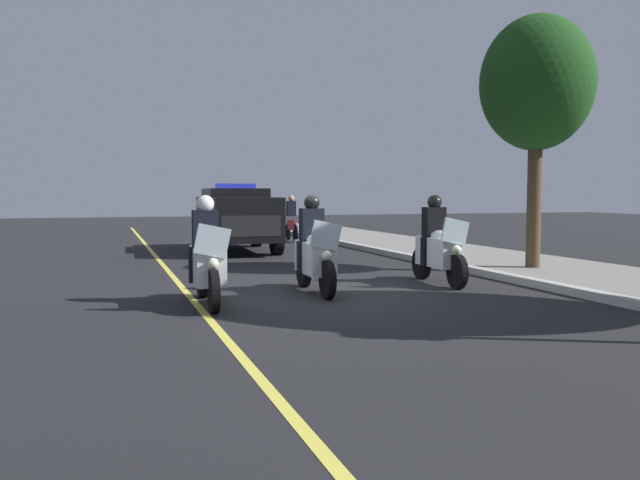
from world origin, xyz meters
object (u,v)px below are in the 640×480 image
object	(u,v)px
police_motorcycle_trailing	(438,248)
tree_mid_block	(537,85)
police_suv	(236,216)
cyclist_background	(291,218)
police_motorcycle_lead_left	(207,260)
police_motorcycle_lead_right	(315,253)

from	to	relation	value
police_motorcycle_trailing	tree_mid_block	bearing A→B (deg)	109.53
police_motorcycle_trailing	tree_mid_block	distance (m)	4.65
police_motorcycle_trailing	police_suv	world-z (taller)	police_suv
police_motorcycle_trailing	police_suv	bearing A→B (deg)	-164.46
police_motorcycle_trailing	cyclist_background	distance (m)	11.79
police_suv	tree_mid_block	size ratio (longest dim) A/B	0.90
police_motorcycle_lead_left	police_motorcycle_lead_right	xyz separation A→B (m)	(-0.67, 1.99, 0.00)
police_motorcycle_trailing	tree_mid_block	size ratio (longest dim) A/B	0.39
police_motorcycle_lead_right	cyclist_background	size ratio (longest dim) A/B	1.22
cyclist_background	police_motorcycle_lead_right	bearing A→B (deg)	-14.10
cyclist_background	tree_mid_block	size ratio (longest dim) A/B	0.32
police_suv	police_motorcycle_lead_left	bearing A→B (deg)	-13.88
police_motorcycle_trailing	tree_mid_block	world-z (taller)	tree_mid_block
tree_mid_block	police_motorcycle_lead_right	bearing A→B (deg)	-76.30
police_suv	tree_mid_block	world-z (taller)	tree_mid_block
police_motorcycle_lead_left	cyclist_background	distance (m)	13.72
police_motorcycle_lead_left	tree_mid_block	world-z (taller)	tree_mid_block
police_motorcycle_lead_left	police_motorcycle_lead_right	world-z (taller)	same
tree_mid_block	cyclist_background	bearing A→B (deg)	-166.68
police_motorcycle_trailing	police_suv	size ratio (longest dim) A/B	0.43
cyclist_background	tree_mid_block	bearing A→B (deg)	13.32
police_motorcycle_lead_left	police_motorcycle_trailing	size ratio (longest dim) A/B	1.00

